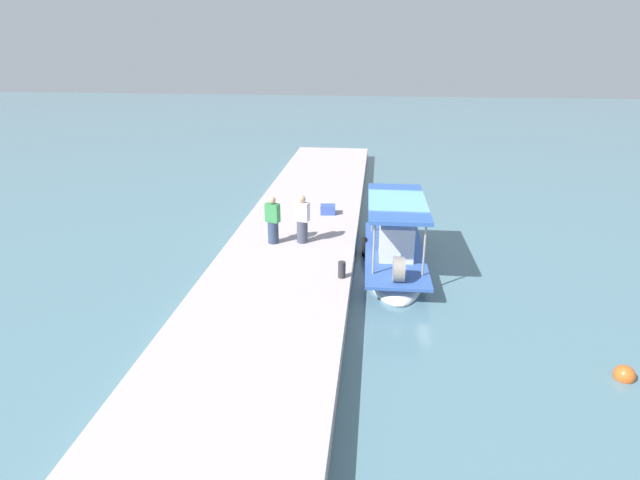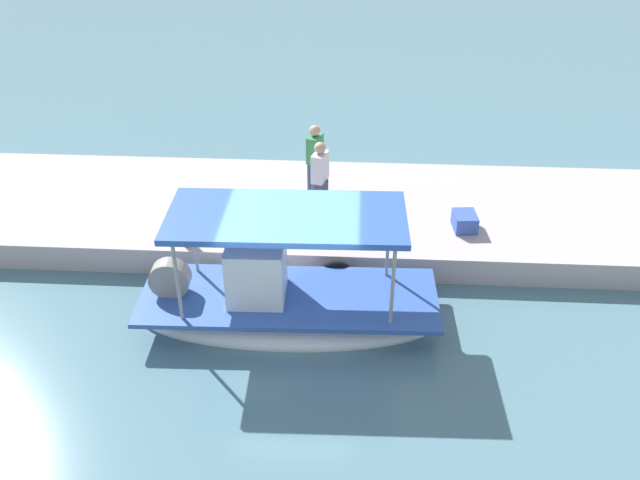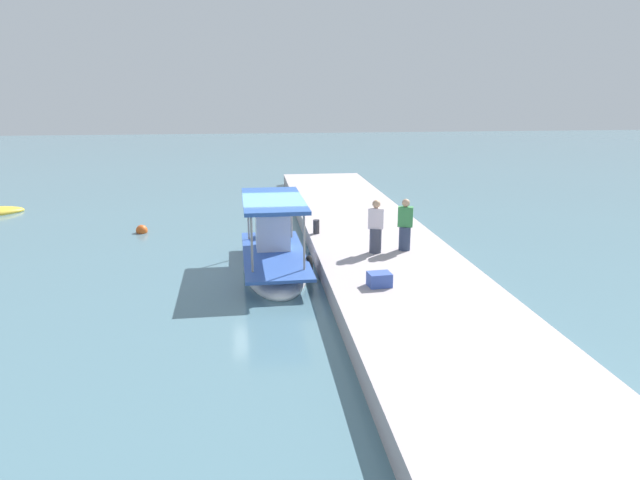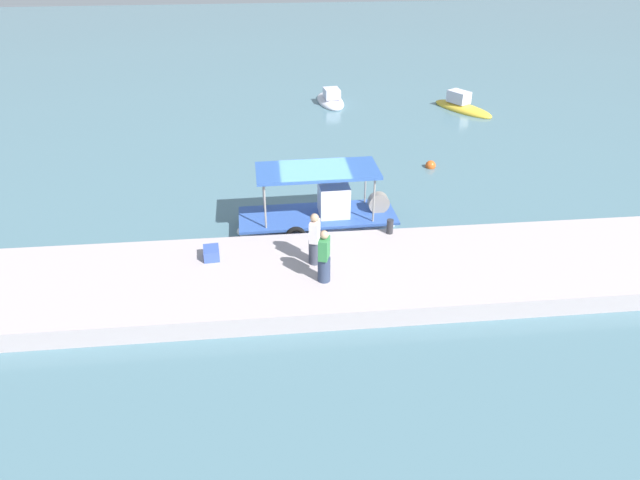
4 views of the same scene
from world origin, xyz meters
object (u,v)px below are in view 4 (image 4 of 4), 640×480
Objects in this scene: fisherman_near_bollard at (315,241)px; moored_boat_near at (462,107)px; mooring_bollard at (390,227)px; moored_boat_mid at (331,100)px; cargo_crate at (211,253)px; marker_buoy at (431,166)px; fisherman_by_crate at (324,258)px; main_fishing_boat at (320,219)px.

fisherman_near_bollard is 0.41× the size of moored_boat_near.
moored_boat_mid is at bearing 89.97° from mooring_bollard.
cargo_crate is 1.29× the size of marker_buoy.
moored_boat_mid is at bearing 81.70° from fisherman_near_bollard.
marker_buoy is (9.69, 8.11, -0.72)m from cargo_crate.
marker_buoy is at bearing 63.63° from mooring_bollard.
fisherman_by_crate is 3.96m from cargo_crate.
fisherman_by_crate is at bearing -94.23° from main_fishing_boat.
cargo_crate is at bearing -130.12° from moored_boat_near.
cargo_crate is 12.66m from marker_buoy.
main_fishing_boat is 16.26m from moored_boat_mid.
mooring_bollard is (2.64, 2.71, -0.54)m from fisherman_by_crate.
main_fishing_boat is 1.43× the size of moored_boat_near.
moored_boat_near is 1.14× the size of moored_boat_mid.
main_fishing_boat reaches higher than moored_boat_mid.
mooring_bollard is 0.12× the size of moored_boat_near.
mooring_bollard is at bearing 30.45° from fisherman_near_bollard.
moored_boat_near is at bearing 63.34° from mooring_bollard.
moored_boat_near is (14.00, 16.61, -0.65)m from cargo_crate.
moored_boat_mid is at bearing 163.98° from moored_boat_near.
marker_buoy is 11.29m from moored_boat_mid.
mooring_bollard is at bearing 45.73° from fisherman_by_crate.
mooring_bollard reaches higher than moored_boat_mid.
fisherman_near_bollard is 3.33m from mooring_bollard.
moored_boat_mid is (0.01, 17.79, -0.73)m from mooring_bollard.
mooring_bollard reaches higher than moored_boat_near.
main_fishing_boat is 11.81× the size of mooring_bollard.
moored_boat_mid reaches higher than marker_buoy.
moored_boat_near is at bearing 63.10° from marker_buoy.
fisherman_by_crate is at bearing -97.37° from moored_boat_mid.
fisherman_by_crate is at bearing -25.04° from cargo_crate.
fisherman_near_bollard reaches higher than moored_boat_near.
mooring_bollard reaches higher than cargo_crate.
moored_boat_near is (4.31, 8.49, 0.08)m from marker_buoy.
fisherman_near_bollard is 1.06m from fisherman_by_crate.
moored_boat_mid is at bearing 108.01° from marker_buoy.
cargo_crate is at bearing -108.20° from moored_boat_mid.
fisherman_by_crate is (0.19, -1.05, -0.01)m from fisherman_near_bollard.
marker_buoy is at bearing -71.99° from moored_boat_mid.
main_fishing_boat is 4.54m from fisherman_by_crate.
fisherman_near_bollard reaches higher than fisherman_by_crate.
fisherman_near_bollard reaches higher than cargo_crate.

